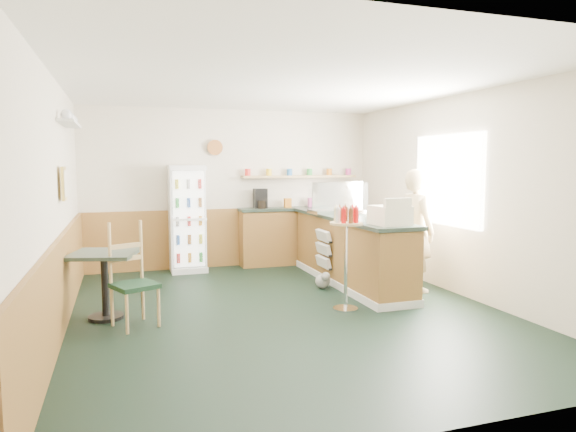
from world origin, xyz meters
name	(u,v)px	position (x,y,z in m)	size (l,w,h in m)	color
ground	(285,311)	(0.00, 0.00, 0.00)	(6.00, 6.00, 0.00)	black
room_envelope	(251,183)	(-0.23, 0.73, 1.52)	(5.04, 6.02, 2.72)	beige
service_counter	(350,253)	(1.35, 1.07, 0.46)	(0.68, 3.01, 1.01)	olive
back_counter	(300,233)	(1.19, 2.80, 0.55)	(2.24, 0.42, 1.69)	olive
drinks_fridge	(187,219)	(-0.81, 2.74, 0.87)	(0.58, 0.51, 1.75)	white
display_case	(338,198)	(1.35, 1.53, 1.25)	(0.84, 0.44, 0.48)	silver
cash_register	(390,215)	(1.35, -0.08, 1.13)	(0.41, 0.43, 0.24)	#EFE6C6
shopkeeper	(416,230)	(2.05, 0.40, 0.85)	(0.57, 0.41, 1.70)	tan
condiment_stand	(346,241)	(0.72, -0.17, 0.85)	(0.40, 0.40, 1.25)	silver
newspaper_rack	(324,249)	(0.99, 1.22, 0.51)	(0.10, 0.48, 0.56)	black
cafe_table	(104,272)	(-2.05, 0.35, 0.54)	(0.86, 0.86, 0.77)	black
cafe_chair	(134,271)	(-1.73, 0.04, 0.59)	(0.56, 0.57, 1.14)	black
dog_doorstop	(323,280)	(0.86, 0.89, 0.12)	(0.21, 0.28, 0.26)	gray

